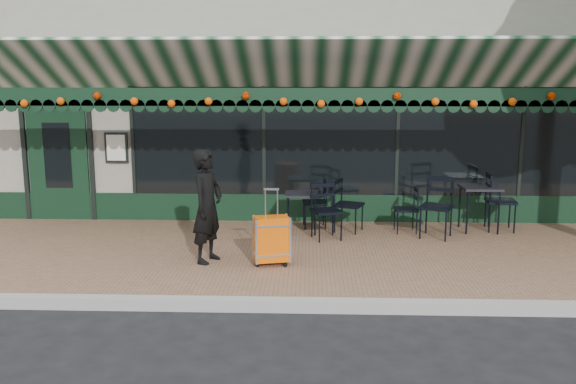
{
  "coord_description": "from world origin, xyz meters",
  "views": [
    {
      "loc": [
        -0.17,
        -6.99,
        2.75
      ],
      "look_at": [
        -0.48,
        1.6,
        1.14
      ],
      "focal_mm": 38.0,
      "sensor_mm": 36.0,
      "label": 1
    }
  ],
  "objects_px": {
    "woman": "(207,206)",
    "chair_b_right": "(349,205)",
    "cafe_table_a": "(480,191)",
    "chair_a_left": "(406,210)",
    "cafe_table_b": "(301,197)",
    "chair_a_right": "(501,202)",
    "chair_b_front": "(326,212)",
    "suitcase": "(272,240)",
    "chair_a_front": "(436,208)",
    "chair_b_left": "(315,203)"
  },
  "relations": [
    {
      "from": "suitcase",
      "to": "chair_a_front",
      "type": "height_order",
      "value": "suitcase"
    },
    {
      "from": "cafe_table_b",
      "to": "woman",
      "type": "bearing_deg",
      "value": -126.91
    },
    {
      "from": "woman",
      "to": "chair_b_right",
      "type": "height_order",
      "value": "woman"
    },
    {
      "from": "chair_b_left",
      "to": "woman",
      "type": "bearing_deg",
      "value": -40.75
    },
    {
      "from": "chair_a_right",
      "to": "chair_b_right",
      "type": "relative_size",
      "value": 1.1
    },
    {
      "from": "chair_b_right",
      "to": "suitcase",
      "type": "bearing_deg",
      "value": 170.65
    },
    {
      "from": "cafe_table_a",
      "to": "chair_b_right",
      "type": "relative_size",
      "value": 0.86
    },
    {
      "from": "cafe_table_b",
      "to": "chair_b_front",
      "type": "xyz_separation_m",
      "value": [
        0.42,
        -0.44,
        -0.16
      ]
    },
    {
      "from": "chair_a_right",
      "to": "chair_b_right",
      "type": "xyz_separation_m",
      "value": [
        -2.62,
        -0.18,
        -0.05
      ]
    },
    {
      "from": "woman",
      "to": "cafe_table_b",
      "type": "height_order",
      "value": "woman"
    },
    {
      "from": "woman",
      "to": "chair_a_left",
      "type": "distance_m",
      "value": 3.6
    },
    {
      "from": "chair_b_front",
      "to": "chair_a_front",
      "type": "bearing_deg",
      "value": -13.81
    },
    {
      "from": "chair_a_front",
      "to": "chair_b_front",
      "type": "relative_size",
      "value": 1.1
    },
    {
      "from": "cafe_table_a",
      "to": "chair_b_left",
      "type": "relative_size",
      "value": 0.89
    },
    {
      "from": "woman",
      "to": "cafe_table_a",
      "type": "bearing_deg",
      "value": -44.87
    },
    {
      "from": "woman",
      "to": "cafe_table_b",
      "type": "bearing_deg",
      "value": -15.95
    },
    {
      "from": "chair_a_front",
      "to": "chair_b_front",
      "type": "height_order",
      "value": "chair_a_front"
    },
    {
      "from": "cafe_table_b",
      "to": "chair_a_left",
      "type": "bearing_deg",
      "value": 1.73
    },
    {
      "from": "cafe_table_a",
      "to": "chair_a_front",
      "type": "xyz_separation_m",
      "value": [
        -0.83,
        -0.49,
        -0.2
      ]
    },
    {
      "from": "woman",
      "to": "chair_a_left",
      "type": "relative_size",
      "value": 2.07
    },
    {
      "from": "chair_a_right",
      "to": "chair_a_front",
      "type": "height_order",
      "value": "chair_a_front"
    },
    {
      "from": "chair_a_front",
      "to": "chair_b_right",
      "type": "relative_size",
      "value": 1.11
    },
    {
      "from": "chair_a_front",
      "to": "chair_b_right",
      "type": "bearing_deg",
      "value": -170.19
    },
    {
      "from": "cafe_table_b",
      "to": "chair_b_left",
      "type": "bearing_deg",
      "value": 57.25
    },
    {
      "from": "woman",
      "to": "chair_b_left",
      "type": "height_order",
      "value": "woman"
    },
    {
      "from": "chair_a_left",
      "to": "chair_b_right",
      "type": "height_order",
      "value": "chair_b_right"
    },
    {
      "from": "woman",
      "to": "chair_a_front",
      "type": "height_order",
      "value": "woman"
    },
    {
      "from": "chair_b_left",
      "to": "suitcase",
      "type": "bearing_deg",
      "value": -19.96
    },
    {
      "from": "woman",
      "to": "chair_a_right",
      "type": "height_order",
      "value": "woman"
    },
    {
      "from": "cafe_table_b",
      "to": "chair_b_front",
      "type": "bearing_deg",
      "value": -46.9
    },
    {
      "from": "suitcase",
      "to": "chair_b_front",
      "type": "relative_size",
      "value": 1.19
    },
    {
      "from": "woman",
      "to": "cafe_table_a",
      "type": "xyz_separation_m",
      "value": [
        4.36,
        1.96,
        -0.11
      ]
    },
    {
      "from": "suitcase",
      "to": "chair_a_left",
      "type": "xyz_separation_m",
      "value": [
        2.17,
        1.94,
        0.03
      ]
    },
    {
      "from": "cafe_table_b",
      "to": "chair_a_left",
      "type": "distance_m",
      "value": 1.79
    },
    {
      "from": "chair_a_left",
      "to": "cafe_table_b",
      "type": "bearing_deg",
      "value": -90.11
    },
    {
      "from": "cafe_table_a",
      "to": "chair_b_right",
      "type": "distance_m",
      "value": 2.26
    },
    {
      "from": "woman",
      "to": "cafe_table_a",
      "type": "distance_m",
      "value": 4.78
    },
    {
      "from": "chair_a_right",
      "to": "chair_b_front",
      "type": "bearing_deg",
      "value": 109.03
    },
    {
      "from": "chair_a_left",
      "to": "chair_b_left",
      "type": "height_order",
      "value": "chair_b_left"
    },
    {
      "from": "cafe_table_b",
      "to": "chair_a_left",
      "type": "relative_size",
      "value": 0.87
    },
    {
      "from": "chair_b_left",
      "to": "chair_b_front",
      "type": "relative_size",
      "value": 0.96
    },
    {
      "from": "suitcase",
      "to": "chair_a_right",
      "type": "distance_m",
      "value": 4.38
    },
    {
      "from": "cafe_table_a",
      "to": "cafe_table_b",
      "type": "xyz_separation_m",
      "value": [
        -3.05,
        -0.21,
        -0.09
      ]
    },
    {
      "from": "chair_a_right",
      "to": "chair_a_front",
      "type": "bearing_deg",
      "value": 119.8
    },
    {
      "from": "cafe_table_b",
      "to": "chair_b_right",
      "type": "relative_size",
      "value": 0.75
    },
    {
      "from": "suitcase",
      "to": "cafe_table_b",
      "type": "relative_size",
      "value": 1.6
    },
    {
      "from": "cafe_table_b",
      "to": "chair_a_left",
      "type": "height_order",
      "value": "chair_a_left"
    },
    {
      "from": "suitcase",
      "to": "chair_a_left",
      "type": "bearing_deg",
      "value": 28.13
    },
    {
      "from": "suitcase",
      "to": "chair_b_right",
      "type": "relative_size",
      "value": 1.19
    },
    {
      "from": "woman",
      "to": "suitcase",
      "type": "relative_size",
      "value": 1.49
    }
  ]
}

